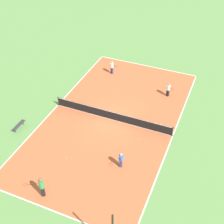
% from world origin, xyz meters
% --- Properties ---
extents(ground_plane, '(80.00, 80.00, 0.00)m').
position_xyz_m(ground_plane, '(0.00, 0.00, 0.00)').
color(ground_plane, '#60934C').
extents(court_surface, '(11.65, 21.23, 0.02)m').
position_xyz_m(court_surface, '(0.00, 0.00, 0.01)').
color(court_surface, '#C66038').
rests_on(court_surface, ground_plane).
extents(tennis_net, '(11.45, 0.10, 0.97)m').
position_xyz_m(tennis_net, '(0.00, 0.00, 0.52)').
color(tennis_net, black).
rests_on(tennis_net, court_surface).
extents(bench, '(0.36, 1.48, 0.45)m').
position_xyz_m(bench, '(7.18, 4.37, 0.39)').
color(bench, '#333338').
rests_on(bench, ground_plane).
extents(player_far_green, '(0.98, 0.71, 1.84)m').
position_xyz_m(player_far_green, '(1.26, 9.72, 1.10)').
color(player_far_green, black).
rests_on(player_far_green, court_surface).
extents(player_near_white, '(0.94, 0.83, 1.49)m').
position_xyz_m(player_near_white, '(-3.79, -5.65, 0.87)').
color(player_near_white, black).
rests_on(player_near_white, court_surface).
extents(player_near_blue, '(0.57, 0.99, 1.42)m').
position_xyz_m(player_near_blue, '(-2.86, 5.01, 0.83)').
color(player_near_blue, navy).
rests_on(player_near_blue, court_surface).
extents(player_far_white, '(0.98, 0.70, 1.55)m').
position_xyz_m(player_far_white, '(3.12, -7.43, 0.91)').
color(player_far_white, navy).
rests_on(player_far_white, court_surface).
extents(tennis_ball_left_sideline, '(0.07, 0.07, 0.07)m').
position_xyz_m(tennis_ball_left_sideline, '(1.52, 5.91, 0.06)').
color(tennis_ball_left_sideline, '#CCE033').
rests_on(tennis_ball_left_sideline, court_surface).
extents(tennis_ball_near_net, '(0.07, 0.07, 0.07)m').
position_xyz_m(tennis_ball_near_net, '(-3.19, 1.57, 0.06)').
color(tennis_ball_near_net, '#CCE033').
rests_on(tennis_ball_near_net, court_surface).
extents(tennis_ball_right_alley, '(0.07, 0.07, 0.07)m').
position_xyz_m(tennis_ball_right_alley, '(-2.56, -9.92, 0.06)').
color(tennis_ball_right_alley, '#CCE033').
rests_on(tennis_ball_right_alley, court_surface).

